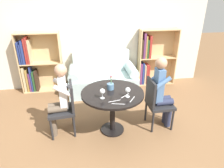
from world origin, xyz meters
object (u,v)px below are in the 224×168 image
couch (103,79)px  person_left (59,99)px  bookshelf_left (35,65)px  chair_right (156,101)px  person_right (162,92)px  wine_glass_right (128,90)px  chair_left (65,106)px  flower_vase (111,85)px  wine_glass_left (102,92)px  bookshelf_right (151,58)px

couch → person_left: bearing=-120.2°
couch → bookshelf_left: (-1.55, 0.27, 0.34)m
chair_right → bookshelf_left: bearing=50.7°
bookshelf_left → person_right: size_ratio=1.09×
bookshelf_left → wine_glass_right: size_ratio=9.03×
chair_left → wine_glass_right: (0.97, -0.28, 0.36)m
flower_vase → wine_glass_right: bearing=-53.4°
wine_glass_left → wine_glass_right: (0.38, -0.01, -0.00)m
bookshelf_left → chair_left: bookshelf_left is taller
chair_right → wine_glass_right: size_ratio=5.81×
bookshelf_left → flower_vase: bookshelf_left is taller
chair_right → chair_left: bearing=86.0°
chair_left → wine_glass_right: wine_glass_right is taller
person_left → flower_vase: bearing=86.6°
bookshelf_left → wine_glass_left: (1.37, -2.00, 0.20)m
person_left → person_right: 1.71m
person_right → wine_glass_left: (-1.03, -0.21, 0.19)m
wine_glass_left → flower_vase: flower_vase is taller
chair_left → bookshelf_left: bearing=-161.3°
wine_glass_left → couch: bearing=84.1°
person_left → wine_glass_left: person_left is taller
person_left → flower_vase: size_ratio=4.87×
chair_left → wine_glass_right: 1.07m
chair_left → flower_vase: flower_vase is taller
couch → bookshelf_right: (1.27, 0.27, 0.36)m
person_right → wine_glass_left: size_ratio=8.18×
chair_right → person_left: size_ratio=0.73×
bookshelf_right → chair_right: bearing=-105.6°
bookshelf_right → chair_right: bookshelf_right is taller
bookshelf_right → person_left: bookshelf_right is taller
bookshelf_right → wine_glass_right: 2.28m
couch → wine_glass_left: (-0.18, -1.73, 0.55)m
wine_glass_left → wine_glass_right: wine_glass_left is taller
person_right → chair_right: bearing=91.0°
person_left → flower_vase: person_left is taller
chair_right → wine_glass_right: (-0.56, -0.21, 0.36)m
bookshelf_right → wine_glass_left: bookshelf_right is taller
couch → person_left: person_left is taller
person_right → wine_glass_left: person_right is taller
wine_glass_left → flower_vase: 0.33m
person_left → wine_glass_right: bearing=70.4°
bookshelf_right → chair_right: 1.88m
person_right → flower_vase: person_right is taller
person_right → wine_glass_right: (-0.65, -0.22, 0.19)m
chair_right → wine_glass_left: bearing=100.5°
chair_left → wine_glass_left: bearing=59.9°
person_left → person_right: bearing=82.8°
bookshelf_left → flower_vase: 2.30m
wine_glass_left → chair_right: bearing=12.0°
bookshelf_left → bookshelf_right: 2.82m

